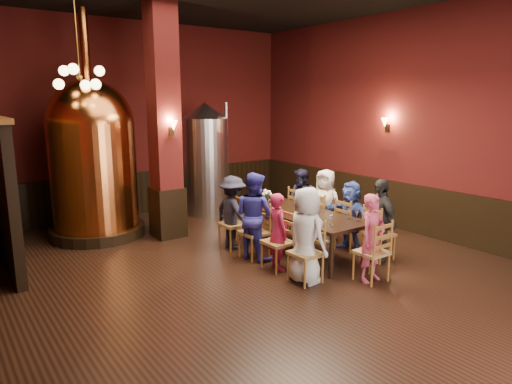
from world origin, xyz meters
TOP-DOWN VIEW (x-y plane):
  - room at (0.00, 0.00)m, footprint 10.00×10.02m
  - wainscot_right at (3.96, 0.00)m, footprint 0.08×9.90m
  - wainscot_back at (0.00, 4.96)m, footprint 7.90×0.08m
  - column at (-0.30, 2.80)m, footprint 0.58×0.58m
  - pendant_cluster at (-1.80, 2.90)m, footprint 0.90×0.90m
  - sconce_wall at (3.90, 0.80)m, footprint 0.20×0.20m
  - sconce_column at (-0.30, 2.50)m, footprint 0.20×0.20m
  - dining_table at (1.20, 0.40)m, footprint 1.01×2.40m
  - chair_0 at (0.36, -0.60)m, footprint 0.46×0.46m
  - person_0 at (0.36, -0.60)m, footprint 0.51×0.75m
  - chair_1 at (0.36, 0.07)m, footprint 0.46×0.46m
  - person_1 at (0.36, 0.07)m, footprint 0.39×0.52m
  - chair_2 at (0.35, 0.73)m, footprint 0.46×0.46m
  - person_2 at (0.35, 0.73)m, footprint 0.54×0.81m
  - chair_3 at (0.35, 1.40)m, footprint 0.46×0.46m
  - person_3 at (0.35, 1.40)m, footprint 0.56×0.91m
  - chair_4 at (2.06, -0.60)m, footprint 0.46×0.46m
  - person_4 at (2.06, -0.60)m, footprint 0.58×0.90m
  - chair_5 at (2.06, 0.07)m, footprint 0.46×0.46m
  - person_5 at (2.06, 0.07)m, footprint 0.43×1.21m
  - chair_6 at (2.05, 0.73)m, footprint 0.46×0.46m
  - person_6 at (2.05, 0.73)m, footprint 0.64×0.79m
  - chair_7 at (2.05, 1.40)m, footprint 0.46×0.46m
  - person_7 at (2.05, 1.40)m, footprint 0.40×0.68m
  - chair_8 at (1.21, -1.15)m, footprint 0.46×0.46m
  - person_8 at (1.21, -1.15)m, footprint 0.51×0.35m
  - copper_kettle at (-1.45, 3.67)m, footprint 2.13×2.13m
  - steel_vessel at (1.30, 4.03)m, footprint 1.44×1.44m
  - rose_vase at (1.02, 1.22)m, footprint 0.19×0.19m
  - wine_glass_0 at (1.55, -0.35)m, footprint 0.07×0.07m
  - wine_glass_1 at (0.91, 1.00)m, footprint 0.07×0.07m
  - wine_glass_2 at (1.53, -0.54)m, footprint 0.07×0.07m
  - wine_glass_3 at (1.45, 0.91)m, footprint 0.07×0.07m
  - wine_glass_4 at (1.29, 0.19)m, footprint 0.07×0.07m
  - wine_glass_5 at (1.01, -0.46)m, footprint 0.07×0.07m

SIDE VIEW (x-z plane):
  - chair_0 at x=0.36m, z-range 0.00..0.92m
  - chair_1 at x=0.36m, z-range 0.00..0.92m
  - chair_2 at x=0.35m, z-range 0.00..0.92m
  - chair_3 at x=0.35m, z-range 0.00..0.92m
  - chair_4 at x=2.06m, z-range 0.00..0.92m
  - chair_5 at x=2.06m, z-range 0.00..0.92m
  - chair_6 at x=2.05m, z-range 0.00..0.92m
  - chair_7 at x=2.05m, z-range 0.00..0.92m
  - chair_8 at x=1.21m, z-range 0.00..0.92m
  - wainscot_right at x=3.96m, z-range 0.00..1.00m
  - wainscot_back at x=0.00m, z-range 0.00..1.00m
  - person_1 at x=0.36m, z-range 0.00..1.27m
  - person_5 at x=2.06m, z-range 0.00..1.29m
  - person_7 at x=2.05m, z-range 0.00..1.33m
  - person_8 at x=1.21m, z-range 0.00..1.35m
  - person_3 at x=0.35m, z-range 0.00..1.36m
  - dining_table at x=1.20m, z-range 0.31..1.06m
  - person_6 at x=2.05m, z-range 0.00..1.41m
  - person_4 at x=2.06m, z-range 0.00..1.42m
  - person_0 at x=0.36m, z-range 0.00..1.47m
  - person_2 at x=0.35m, z-range 0.00..1.52m
  - wine_glass_0 at x=1.55m, z-range 0.75..0.92m
  - wine_glass_1 at x=0.91m, z-range 0.75..0.92m
  - wine_glass_2 at x=1.53m, z-range 0.75..0.92m
  - wine_glass_3 at x=1.45m, z-range 0.75..0.92m
  - wine_glass_4 at x=1.29m, z-range 0.75..0.92m
  - wine_glass_5 at x=1.01m, z-range 0.75..0.92m
  - rose_vase at x=1.02m, z-range 0.80..1.12m
  - steel_vessel at x=1.30m, z-range 0.00..2.65m
  - copper_kettle at x=-1.45m, z-range -0.60..3.80m
  - sconce_wall at x=3.90m, z-range 2.02..2.38m
  - sconce_column at x=-0.30m, z-range 2.02..2.38m
  - room at x=0.00m, z-range 0.00..4.50m
  - column at x=-0.30m, z-range 0.00..4.50m
  - pendant_cluster at x=-1.80m, z-range 2.25..3.95m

